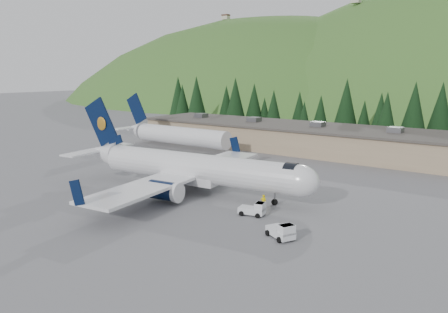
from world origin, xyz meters
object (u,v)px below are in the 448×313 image
(second_airliner, at_px, (171,134))
(baggage_tug_a, at_px, (254,209))
(ramp_worker, at_px, (263,202))
(airliner, at_px, (191,168))
(terminal_building, at_px, (295,137))
(baggage_tug_b, at_px, (282,232))

(second_airliner, relative_size, baggage_tug_a, 8.79)
(ramp_worker, bearing_deg, airliner, -36.51)
(second_airliner, xyz_separation_m, ramp_worker, (35.72, -23.02, -2.42))
(second_airliner, distance_m, ramp_worker, 42.56)
(airliner, xyz_separation_m, terminal_building, (-3.94, 38.12, -0.64))
(terminal_building, bearing_deg, ramp_worker, -67.95)
(baggage_tug_a, distance_m, ramp_worker, 2.45)
(airliner, distance_m, ramp_worker, 12.13)
(baggage_tug_a, height_order, terminal_building, terminal_building)
(second_airliner, height_order, terminal_building, second_airliner)
(terminal_building, distance_m, ramp_worker, 42.13)
(second_airliner, bearing_deg, ramp_worker, -32.80)
(airliner, relative_size, terminal_building, 0.52)
(second_airliner, height_order, baggage_tug_a, second_airliner)
(baggage_tug_a, bearing_deg, terminal_building, 99.17)
(second_airliner, xyz_separation_m, terminal_building, (19.91, 16.00, -0.70))
(airliner, height_order, ramp_worker, airliner)
(baggage_tug_a, bearing_deg, airliner, 152.66)
(airliner, xyz_separation_m, ramp_worker, (11.86, -0.90, -2.36))
(airliner, distance_m, baggage_tug_b, 19.79)
(baggage_tug_b, distance_m, terminal_building, 50.88)
(second_airliner, bearing_deg, airliner, -42.84)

